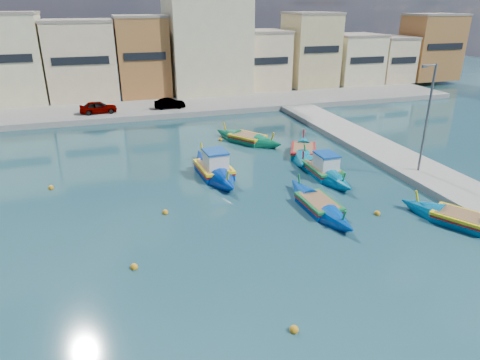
{
  "coord_description": "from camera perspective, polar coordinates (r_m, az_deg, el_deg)",
  "views": [
    {
      "loc": [
        -3.41,
        -17.6,
        11.66
      ],
      "look_at": [
        4.0,
        6.0,
        1.4
      ],
      "focal_mm": 32.0,
      "sensor_mm": 36.0,
      "label": 1
    }
  ],
  "objects": [
    {
      "name": "luzzu_green",
      "position": [
        38.83,
        1.01,
        5.45
      ],
      "size": [
        5.88,
        7.41,
        2.4
      ],
      "color": "#0A6F46",
      "rests_on": "ground"
    },
    {
      "name": "north_quay",
      "position": [
        51.0,
        -13.32,
        9.06
      ],
      "size": [
        80.0,
        8.0,
        0.6
      ],
      "primitive_type": "cube",
      "color": "gray",
      "rests_on": "ground"
    },
    {
      "name": "mooring_buoys",
      "position": [
        26.1,
        -5.08,
        -3.9
      ],
      "size": [
        19.24,
        24.97,
        0.36
      ],
      "color": "orange",
      "rests_on": "ground"
    },
    {
      "name": "ground",
      "position": [
        21.38,
        -5.51,
        -10.63
      ],
      "size": [
        160.0,
        160.0,
        0.0
      ],
      "primitive_type": "plane",
      "color": "#163B43",
      "rests_on": "ground"
    },
    {
      "name": "luzzu_blue_cabin",
      "position": [
        31.29,
        -3.48,
        1.34
      ],
      "size": [
        2.63,
        8.73,
        3.05
      ],
      "color": "#0031A4",
      "rests_on": "ground"
    },
    {
      "name": "luzzu_cyan_south",
      "position": [
        27.4,
        27.34,
        -4.82
      ],
      "size": [
        5.25,
        7.19,
        2.26
      ],
      "color": "#00669E",
      "rests_on": "ground"
    },
    {
      "name": "luzzu_blue_south",
      "position": [
        26.51,
        10.46,
        -3.41
      ],
      "size": [
        1.98,
        7.76,
        2.23
      ],
      "color": "#003EA5",
      "rests_on": "ground"
    },
    {
      "name": "luzzu_cyan_mid",
      "position": [
        35.78,
        8.4,
        3.69
      ],
      "size": [
        5.22,
        8.12,
        2.39
      ],
      "color": "#007098",
      "rests_on": "ground"
    },
    {
      "name": "parked_cars",
      "position": [
        49.54,
        -23.79,
        8.47
      ],
      "size": [
        26.98,
        2.54,
        1.32
      ],
      "color": "#4C1919",
      "rests_on": "north_quay"
    },
    {
      "name": "church_block",
      "position": [
        59.23,
        -4.58,
        19.32
      ],
      "size": [
        10.0,
        10.0,
        19.1
      ],
      "color": "beige",
      "rests_on": "ground"
    },
    {
      "name": "north_townhouses",
      "position": [
        58.23,
        -7.63,
        15.77
      ],
      "size": [
        83.2,
        7.87,
        10.19
      ],
      "color": "beige",
      "rests_on": "ground"
    },
    {
      "name": "quay_street_lamp",
      "position": [
        32.33,
        23.59,
        7.56
      ],
      "size": [
        1.18,
        0.16,
        8.0
      ],
      "color": "#595B60",
      "rests_on": "ground"
    },
    {
      "name": "luzzu_turquoise_cabin",
      "position": [
        31.88,
        10.93,
        1.29
      ],
      "size": [
        1.97,
        8.52,
        2.73
      ],
      "color": "#0074A1",
      "rests_on": "ground"
    }
  ]
}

